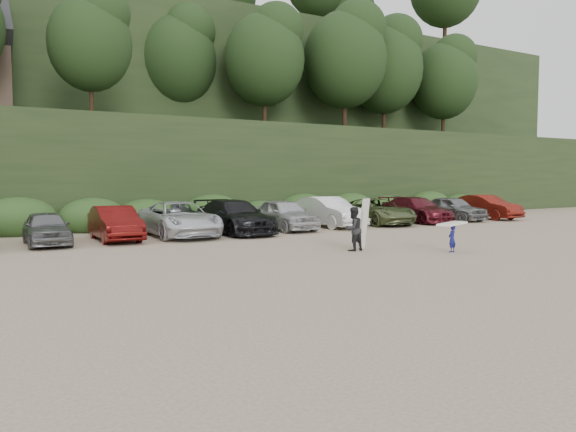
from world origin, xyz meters
TOP-DOWN VIEW (x-y plane):
  - ground at (0.00, 0.00)m, footprint 120.00×120.00m
  - hillside_backdrop at (-0.26, 35.93)m, footprint 90.00×41.50m
  - parked_cars at (-0.76, 10.00)m, footprint 39.86×5.96m
  - child_surfer at (4.14, -0.17)m, footprint 1.84×1.13m
  - adult_surfer at (1.37, 1.98)m, footprint 1.29×0.72m

SIDE VIEW (x-z plane):
  - ground at x=0.00m, z-range 0.00..0.00m
  - child_surfer at x=4.14m, z-range 0.19..1.26m
  - parked_cars at x=-0.76m, z-range -0.05..1.58m
  - adult_surfer at x=1.37m, z-range -0.13..1.78m
  - hillside_backdrop at x=-0.26m, z-range -2.78..25.22m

